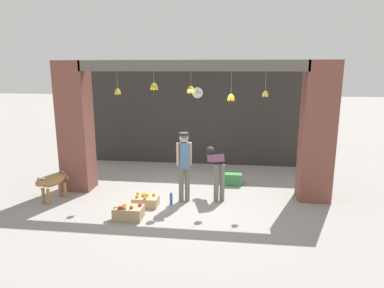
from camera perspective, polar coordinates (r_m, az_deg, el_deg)
The scene contains 13 objects.
ground_plane at distance 8.06m, azimuth -0.39°, elevation -8.94°, with size 60.00×60.00×0.00m, color gray.
shop_back_wall at distance 10.54m, azimuth 1.70°, elevation 4.98°, with size 6.93×0.12×3.12m, color #2D2B28.
shop_pillar_left at distance 8.72m, azimuth -18.83°, elevation 2.70°, with size 0.70×0.60×3.12m, color brown.
shop_pillar_right at distance 8.07m, azimuth 20.16°, elevation 1.85°, with size 0.70×0.60×3.12m, color brown.
storefront_awning at distance 7.61m, azimuth -0.30°, elevation 12.71°, with size 5.03×0.25×0.89m.
dog at distance 8.35m, azimuth -22.30°, elevation -5.91°, with size 0.44×0.91×0.66m.
shopkeeper at distance 7.57m, azimuth -1.32°, elevation -3.00°, with size 0.33×0.29×1.58m.
worker_stooping at distance 7.85m, azimuth 4.03°, elevation -3.76°, with size 0.48×0.83×1.12m.
fruit_crate_oranges at distance 7.66m, azimuth -7.75°, elevation -9.35°, with size 0.54×0.37×0.27m.
fruit_crate_apples at distance 7.09m, azimuth -10.51°, elevation -11.16°, with size 0.56×0.39×0.31m.
produce_box_green at distance 8.96m, azimuth 6.77°, elevation -5.75°, with size 0.48×0.36×0.30m, color #387A42.
water_bottle at distance 7.62m, azimuth -3.51°, elevation -9.19°, with size 0.06×0.06×0.28m.
wall_clock at distance 10.41m, azimuth 0.92°, elevation 8.54°, with size 0.35×0.03×0.35m.
Camera 1 is at (0.98, -7.43, 2.96)m, focal length 32.00 mm.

